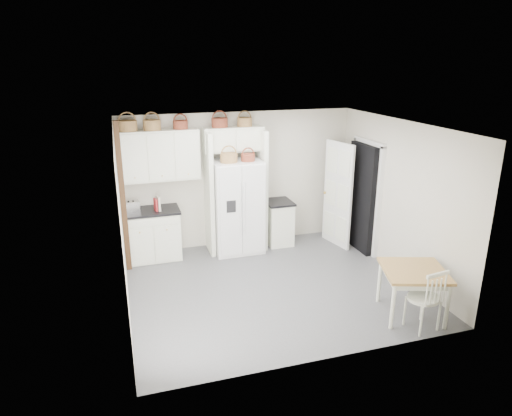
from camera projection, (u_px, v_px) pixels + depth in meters
name	position (u px, v px, depth m)	size (l,w,h in m)	color
floor	(272.00, 286.00, 7.45)	(4.50, 4.50, 0.00)	#4D4E52
ceiling	(274.00, 126.00, 6.64)	(4.50, 4.50, 0.00)	white
wall_back	(239.00, 179.00, 8.86)	(4.50, 4.50, 0.00)	beige
wall_left	(122.00, 225.00, 6.42)	(4.00, 4.00, 0.00)	beige
wall_right	(399.00, 198.00, 7.67)	(4.00, 4.00, 0.00)	beige
refrigerator	(237.00, 207.00, 8.60)	(0.91, 0.73, 1.76)	white
base_cab_left	(153.00, 235.00, 8.37)	(0.97, 0.61, 0.90)	white
base_cab_right	(278.00, 223.00, 9.06)	(0.48, 0.57, 0.84)	white
dining_table	(412.00, 292.00, 6.51)	(0.86, 0.86, 0.71)	olive
windsor_chair	(424.00, 298.00, 6.15)	(0.45, 0.41, 0.92)	white
counter_left	(151.00, 211.00, 8.22)	(1.01, 0.66, 0.04)	black
counter_right	(279.00, 202.00, 8.93)	(0.52, 0.61, 0.04)	black
toaster	(131.00, 207.00, 8.08)	(0.28, 0.16, 0.19)	silver
cookbook_red	(156.00, 205.00, 8.13)	(0.03, 0.15, 0.22)	#B02328
cookbook_cream	(158.00, 203.00, 8.14)	(0.04, 0.17, 0.26)	beige
basket_upper_a	(128.00, 126.00, 7.79)	(0.32, 0.32, 0.18)	brown
basket_upper_b	(152.00, 125.00, 7.91)	(0.30, 0.30, 0.18)	brown
basket_upper_c	(180.00, 125.00, 8.05)	(0.26, 0.26, 0.15)	#5B241C
basket_bridge_a	(220.00, 123.00, 8.24)	(0.30, 0.30, 0.17)	#5B241C
basket_bridge_b	(245.00, 122.00, 8.38)	(0.28, 0.28, 0.16)	brown
basket_fridge_a	(229.00, 158.00, 8.16)	(0.31, 0.31, 0.17)	brown
basket_fridge_b	(248.00, 157.00, 8.26)	(0.25, 0.25, 0.14)	#5B241C
upper_cabinet	(160.00, 155.00, 8.10)	(1.40, 0.34, 0.90)	white
bridge_cabinet	(233.00, 139.00, 8.41)	(1.12, 0.34, 0.45)	white
fridge_panel_left	(209.00, 194.00, 8.45)	(0.08, 0.60, 2.30)	white
fridge_panel_right	(261.00, 189.00, 8.74)	(0.08, 0.60, 2.30)	white
trim_post	(123.00, 198.00, 7.66)	(0.09, 0.09, 2.60)	black
doorway_void	(363.00, 198.00, 8.64)	(0.18, 0.85, 2.05)	black
door_slab	(338.00, 195.00, 8.84)	(0.80, 0.04, 2.05)	white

